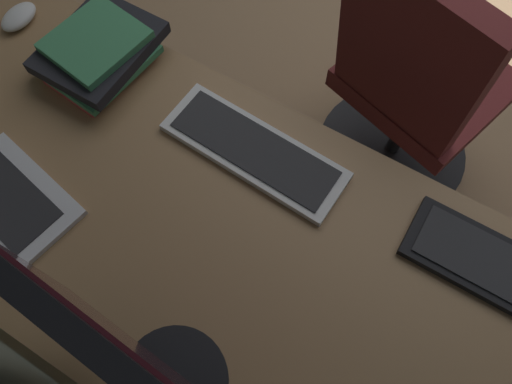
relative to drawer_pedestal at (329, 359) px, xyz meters
The scene contains 8 objects.
desk 0.42m from the drawer_pedestal, ahead, with size 2.04×0.72×0.73m.
drawer_pedestal is the anchor object (origin of this frame).
monitor_primary 0.72m from the drawer_pedestal, 43.47° to the left, with size 0.47×0.20×0.44m.
keyboard_main 0.59m from the drawer_pedestal, 33.06° to the right, with size 0.43×0.16×0.02m.
keyboard_spare 0.51m from the drawer_pedestal, 127.93° to the right, with size 0.42×0.14×0.02m.
mouse_main 1.18m from the drawer_pedestal, 13.62° to the right, with size 0.06×0.10×0.03m, color silver.
book_stack_near 0.95m from the drawer_pedestal, 17.75° to the right, with size 0.24×0.28×0.09m.
office_chair 0.80m from the drawer_pedestal, 79.31° to the right, with size 0.56×0.60×0.97m.
Camera 1 is at (-0.19, 2.18, 1.67)m, focal length 33.91 mm.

